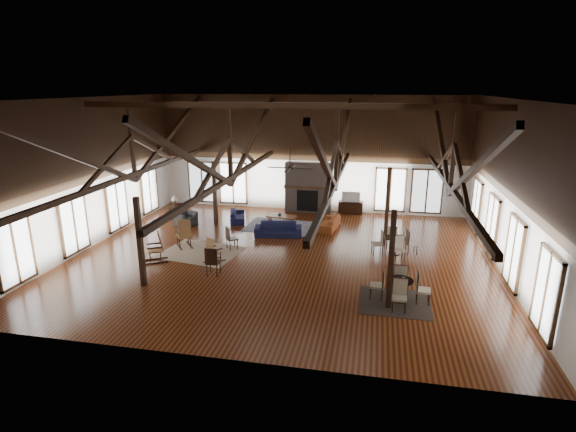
% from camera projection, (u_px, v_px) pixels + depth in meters
% --- Properties ---
extents(floor, '(16.00, 16.00, 0.00)m').
position_uv_depth(floor, '(282.00, 256.00, 17.61)').
color(floor, brown).
rests_on(floor, ground).
extents(ceiling, '(16.00, 14.00, 0.02)m').
position_uv_depth(ceiling, '(282.00, 98.00, 15.92)').
color(ceiling, black).
rests_on(ceiling, wall_back).
extents(wall_back, '(16.00, 0.02, 6.00)m').
position_uv_depth(wall_back, '(310.00, 154.00, 23.35)').
color(wall_back, white).
rests_on(wall_back, floor).
extents(wall_front, '(16.00, 0.02, 6.00)m').
position_uv_depth(wall_front, '(218.00, 244.00, 10.17)').
color(wall_front, white).
rests_on(wall_front, floor).
extents(wall_left, '(0.02, 14.00, 6.00)m').
position_uv_depth(wall_left, '(90.00, 173.00, 18.26)').
color(wall_left, white).
rests_on(wall_left, floor).
extents(wall_right, '(0.02, 14.00, 6.00)m').
position_uv_depth(wall_right, '(512.00, 191.00, 15.27)').
color(wall_right, white).
rests_on(wall_right, floor).
extents(roof_truss, '(15.60, 14.07, 3.14)m').
position_uv_depth(roof_truss, '(282.00, 154.00, 16.47)').
color(roof_truss, black).
rests_on(roof_truss, wall_back).
extents(post_grid, '(8.16, 7.16, 3.05)m').
position_uv_depth(post_grid, '(282.00, 219.00, 17.18)').
color(post_grid, black).
rests_on(post_grid, floor).
extents(fireplace, '(2.50, 0.69, 2.60)m').
position_uv_depth(fireplace, '(308.00, 188.00, 23.52)').
color(fireplace, '#736258').
rests_on(fireplace, floor).
extents(ceiling_fan, '(1.60, 1.60, 0.75)m').
position_uv_depth(ceiling_fan, '(290.00, 167.00, 15.52)').
color(ceiling_fan, black).
rests_on(ceiling_fan, roof_truss).
extents(sofa_navy_front, '(2.17, 1.13, 0.60)m').
position_uv_depth(sofa_navy_front, '(278.00, 229.00, 19.90)').
color(sofa_navy_front, '#15183B').
rests_on(sofa_navy_front, floor).
extents(sofa_navy_left, '(1.85, 1.15, 0.51)m').
position_uv_depth(sofa_navy_left, '(237.00, 216.00, 22.13)').
color(sofa_navy_left, '#15163B').
rests_on(sofa_navy_left, floor).
extents(sofa_orange, '(1.95, 0.97, 0.54)m').
position_uv_depth(sofa_orange, '(329.00, 223.00, 20.95)').
color(sofa_orange, brown).
rests_on(sofa_orange, floor).
extents(coffee_table, '(1.40, 0.88, 0.50)m').
position_uv_depth(coffee_table, '(281.00, 217.00, 21.30)').
color(coffee_table, brown).
rests_on(coffee_table, floor).
extents(vase, '(0.20, 0.20, 0.18)m').
position_uv_depth(vase, '(280.00, 214.00, 21.20)').
color(vase, '#B2B2B2').
rests_on(vase, coffee_table).
extents(armchair, '(1.25, 1.19, 0.63)m').
position_uv_depth(armchair, '(185.00, 219.00, 21.41)').
color(armchair, '#29292B').
rests_on(armchair, floor).
extents(side_table_lamp, '(0.49, 0.49, 1.25)m').
position_uv_depth(side_table_lamp, '(175.00, 210.00, 22.35)').
color(side_table_lamp, black).
rests_on(side_table_lamp, floor).
extents(rocking_chair_a, '(0.96, 1.05, 1.21)m').
position_uv_depth(rocking_chair_a, '(184.00, 234.00, 18.45)').
color(rocking_chair_a, '#A2693D').
rests_on(rocking_chair_a, floor).
extents(rocking_chair_b, '(0.76, 0.85, 0.98)m').
position_uv_depth(rocking_chair_b, '(212.00, 251.00, 16.87)').
color(rocking_chair_b, '#A2693D').
rests_on(rocking_chair_b, floor).
extents(rocking_chair_c, '(1.03, 0.86, 1.17)m').
position_uv_depth(rocking_chair_c, '(158.00, 248.00, 16.96)').
color(rocking_chair_c, '#A2693D').
rests_on(rocking_chair_c, floor).
extents(side_chair_a, '(0.58, 0.58, 0.97)m').
position_uv_depth(side_chair_a, '(230.00, 236.00, 18.19)').
color(side_chair_a, black).
rests_on(side_chair_a, floor).
extents(side_chair_b, '(0.46, 0.46, 1.06)m').
position_uv_depth(side_chair_b, '(212.00, 260.00, 15.63)').
color(side_chair_b, black).
rests_on(side_chair_b, floor).
extents(cafe_table_near, '(1.87, 1.87, 0.97)m').
position_uv_depth(cafe_table_near, '(400.00, 286.00, 13.86)').
color(cafe_table_near, black).
rests_on(cafe_table_near, floor).
extents(cafe_table_far, '(1.86, 1.86, 0.95)m').
position_uv_depth(cafe_table_far, '(395.00, 242.00, 17.74)').
color(cafe_table_far, black).
rests_on(cafe_table_far, floor).
extents(cup_near, '(0.12, 0.12, 0.09)m').
position_uv_depth(cup_near, '(403.00, 279.00, 13.75)').
color(cup_near, '#B2B2B2').
rests_on(cup_near, cafe_table_near).
extents(cup_far, '(0.16, 0.16, 0.11)m').
position_uv_depth(cup_far, '(393.00, 236.00, 17.74)').
color(cup_far, '#B2B2B2').
rests_on(cup_far, cafe_table_far).
extents(tv_console, '(1.25, 0.47, 0.62)m').
position_uv_depth(tv_console, '(351.00, 207.00, 23.46)').
color(tv_console, black).
rests_on(tv_console, floor).
extents(television, '(0.93, 0.14, 0.54)m').
position_uv_depth(television, '(351.00, 196.00, 23.29)').
color(television, '#B2B2B2').
rests_on(television, tv_console).
extents(rug_tan, '(3.36, 2.84, 0.01)m').
position_uv_depth(rug_tan, '(201.00, 252.00, 17.99)').
color(rug_tan, tan).
rests_on(rug_tan, floor).
extents(rug_navy, '(3.27, 2.55, 0.01)m').
position_uv_depth(rug_navy, '(279.00, 226.00, 21.31)').
color(rug_navy, '#161D3F').
rests_on(rug_navy, floor).
extents(rug_dark, '(2.19, 1.99, 0.01)m').
position_uv_depth(rug_dark, '(395.00, 302.00, 13.87)').
color(rug_dark, black).
rests_on(rug_dark, floor).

